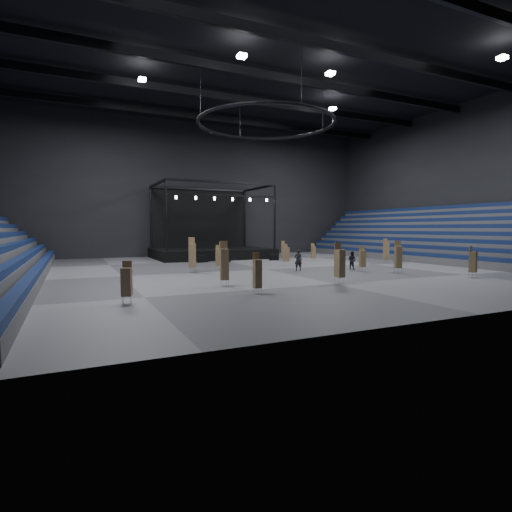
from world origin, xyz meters
name	(u,v)px	position (x,y,z in m)	size (l,w,h in m)	color
floor	(266,269)	(0.00, 0.00, 0.00)	(50.00, 50.00, 0.00)	#575659
ceiling	(266,66)	(0.00, 0.00, 18.00)	(50.00, 42.00, 0.20)	black
wall_back	(198,190)	(0.00, 21.00, 9.00)	(50.00, 0.20, 18.00)	black
wall_front	(489,102)	(0.00, -21.00, 9.00)	(50.00, 0.20, 18.00)	black
wall_right	(459,183)	(25.00, 0.00, 9.00)	(0.20, 42.00, 18.00)	black
bleachers_right	(445,246)	(22.94, 0.00, 1.73)	(7.20, 40.00, 6.40)	#48484A
stage	(209,246)	(0.00, 16.24, 1.45)	(14.00, 10.00, 9.20)	black
truss_ring	(266,124)	(0.00, 0.00, 13.00)	(12.30, 12.30, 5.15)	black
roof_girders	(266,75)	(0.00, 0.00, 17.20)	(49.00, 30.35, 0.70)	black
floodlights	(288,65)	(0.00, -4.00, 16.60)	(28.60, 16.60, 0.25)	white
flight_case_left	(202,259)	(-3.00, 9.64, 0.41)	(1.22, 0.61, 0.82)	black
flight_case_mid	(224,258)	(-0.68, 8.92, 0.42)	(1.26, 0.63, 0.84)	black
flight_case_right	(274,257)	(5.43, 8.80, 0.35)	(1.04, 0.52, 0.69)	black
chair_stack_0	(224,264)	(-7.13, -8.42, 1.48)	(0.59, 0.59, 2.92)	silver
chair_stack_1	(286,254)	(3.54, 2.53, 1.16)	(0.61, 0.61, 2.18)	silver
chair_stack_2	(340,263)	(0.31, -10.56, 1.43)	(0.59, 0.59, 2.78)	silver
chair_stack_3	(386,251)	(14.00, -0.22, 1.35)	(0.53, 0.53, 2.66)	silver
chair_stack_4	(398,256)	(8.75, -7.27, 1.39)	(0.67, 0.67, 2.70)	silver
chair_stack_5	(284,250)	(6.34, 8.01, 1.21)	(0.64, 0.64, 2.27)	silver
chair_stack_6	(218,257)	(-4.10, 1.26, 1.19)	(0.65, 0.65, 2.25)	silver
chair_stack_7	(222,253)	(-2.15, 5.56, 1.25)	(0.61, 0.61, 2.40)	silver
chair_stack_8	(192,255)	(-6.85, 0.03, 1.52)	(0.61, 0.61, 2.98)	silver
chair_stack_9	(313,252)	(8.92, 5.87, 1.07)	(0.51, 0.51, 2.02)	silver
chair_stack_10	(257,273)	(-6.46, -11.99, 1.20)	(0.42, 0.42, 2.36)	silver
chair_stack_11	(127,281)	(-13.58, -11.99, 1.13)	(0.61, 0.61, 2.13)	silver
chair_stack_12	(362,258)	(6.84, -5.06, 1.15)	(0.60, 0.60, 2.17)	silver
chair_stack_13	(473,261)	(11.60, -11.99, 1.24)	(0.63, 0.63, 2.39)	silver
man_center	(298,260)	(2.07, -2.25, 0.94)	(0.68, 0.45, 1.88)	black
crew_member	(352,260)	(7.14, -3.28, 0.82)	(0.80, 0.62, 1.64)	black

